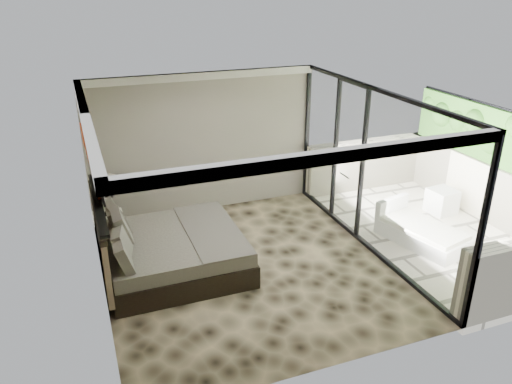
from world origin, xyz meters
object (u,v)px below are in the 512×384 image
object	(u,v)px
nightstand	(109,228)
ottoman	(442,201)
lounger	(420,232)
table_lamp	(107,191)
bed	(168,250)

from	to	relation	value
nightstand	ottoman	distance (m)	6.52
nightstand	lounger	distance (m)	5.59
table_lamp	lounger	distance (m)	5.61
ottoman	nightstand	bearing A→B (deg)	170.12
table_lamp	lounger	xyz separation A→B (m)	(5.17, -2.03, -0.78)
bed	ottoman	distance (m)	5.63
nightstand	table_lamp	bearing A→B (deg)	65.99
bed	ottoman	world-z (taller)	bed
nightstand	table_lamp	xyz separation A→B (m)	(0.05, 0.05, 0.71)
table_lamp	ottoman	size ratio (longest dim) A/B	1.43
nightstand	ottoman	bearing A→B (deg)	13.14
nightstand	table_lamp	distance (m)	0.71
bed	ottoman	size ratio (longest dim) A/B	4.52
bed	lounger	world-z (taller)	bed
ottoman	lounger	xyz separation A→B (m)	(-1.20, -0.87, -0.06)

